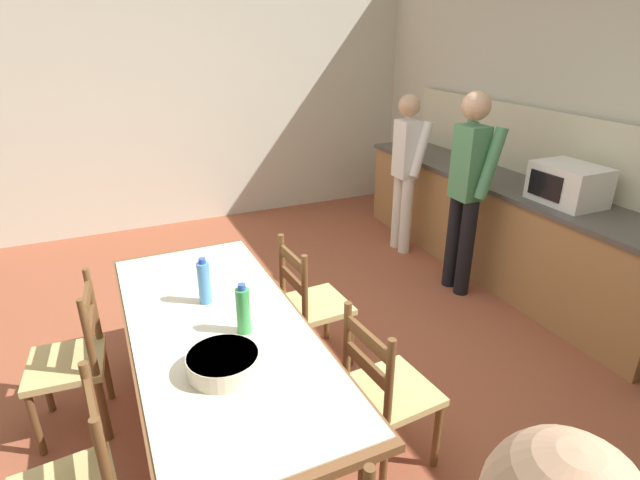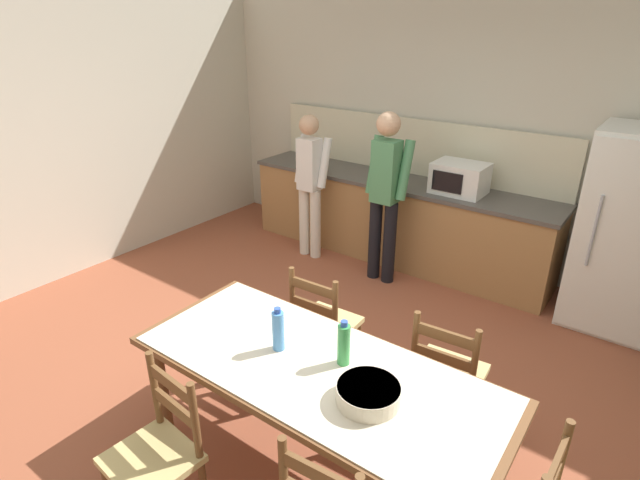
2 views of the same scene
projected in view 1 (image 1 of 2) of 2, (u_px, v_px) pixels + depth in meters
The scene contains 15 objects.
ground_plane at pixel (304, 371), 3.40m from camera, with size 8.32×8.32×0.00m, color brown.
wall_back at pixel (621, 127), 3.83m from camera, with size 6.52×0.12×2.90m, color beige.
wall_left at pixel (191, 96), 5.56m from camera, with size 0.12×5.20×2.90m, color beige.
kitchen_counter at pixel (495, 226), 4.65m from camera, with size 3.45×0.66×0.90m.
counter_splashback at pixel (534, 143), 4.47m from camera, with size 3.41×0.03×0.60m, color beige.
microwave at pixel (569, 184), 3.81m from camera, with size 0.50×0.39×0.30m.
dining_table at pixel (219, 338), 2.58m from camera, with size 2.12×0.90×0.75m.
bottle_near_centre at pixel (204, 282), 2.73m from camera, with size 0.07×0.07×0.27m.
bottle_off_centre at pixel (243, 310), 2.46m from camera, with size 0.07×0.07×0.27m.
serving_bowl at pixel (223, 362), 2.20m from camera, with size 0.32×0.32×0.09m.
chair_side_far_left at pixel (312, 305), 3.35m from camera, with size 0.44×0.42×0.91m.
chair_side_far_right at pixel (386, 391), 2.56m from camera, with size 0.45×0.43×0.91m.
chair_side_near_left at pixel (73, 361), 2.79m from camera, with size 0.45×0.43×0.91m.
person_at_sink at pixel (406, 166), 4.92m from camera, with size 0.40×0.27×1.58m.
person_at_counter at pixel (468, 185), 4.10m from camera, with size 0.43×0.30×1.71m.
Camera 1 is at (2.57, -1.03, 2.17)m, focal length 28.00 mm.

